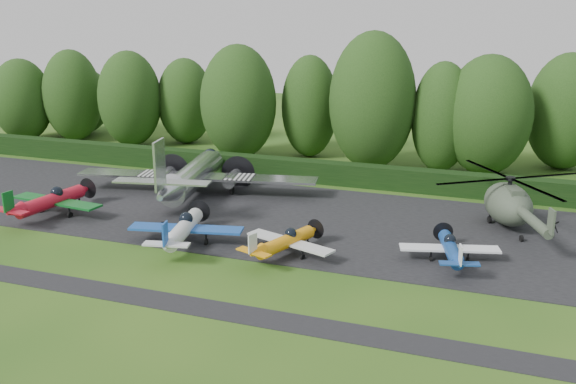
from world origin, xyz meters
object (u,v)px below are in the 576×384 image
(light_plane_red, at_px, (51,201))
(light_plane_blue, at_px, (451,248))
(helicopter, at_px, (508,201))
(light_plane_orange, at_px, (286,242))
(transport_plane, at_px, (191,176))
(light_plane_white, at_px, (184,228))

(light_plane_red, distance_m, light_plane_blue, 30.26)
(light_plane_red, relative_size, helicopter, 0.60)
(light_plane_orange, bearing_deg, transport_plane, 121.63)
(light_plane_white, relative_size, light_plane_blue, 1.24)
(light_plane_blue, xyz_separation_m, helicopter, (3.12, 8.54, 1.05))
(light_plane_orange, height_order, light_plane_blue, light_plane_orange)
(light_plane_red, bearing_deg, transport_plane, 40.97)
(light_plane_blue, bearing_deg, light_plane_orange, -150.94)
(light_plane_red, xyz_separation_m, light_plane_white, (12.81, -2.17, -0.03))
(light_plane_red, xyz_separation_m, light_plane_blue, (30.25, 0.82, -0.27))
(transport_plane, distance_m, light_plane_white, 11.68)
(light_plane_orange, bearing_deg, helicopter, 20.50)
(transport_plane, bearing_deg, light_plane_blue, -7.33)
(light_plane_white, xyz_separation_m, light_plane_orange, (7.18, 0.50, -0.21))
(light_plane_white, height_order, light_plane_orange, light_plane_white)
(light_plane_orange, distance_m, light_plane_blue, 10.56)
(light_plane_orange, bearing_deg, light_plane_red, 156.24)
(light_plane_blue, bearing_deg, helicopter, 85.37)
(light_plane_red, bearing_deg, light_plane_blue, -4.53)
(transport_plane, distance_m, light_plane_red, 11.43)
(light_plane_white, bearing_deg, helicopter, 41.70)
(light_plane_red, bearing_deg, helicopter, 9.59)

